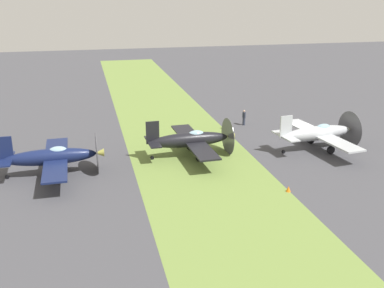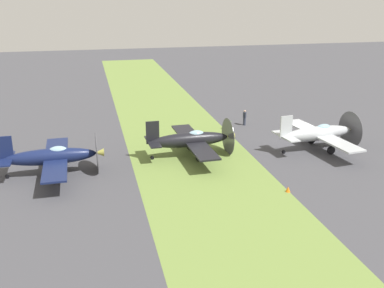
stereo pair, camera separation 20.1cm
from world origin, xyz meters
name	(u,v)px [view 2 (the right image)]	position (x,y,z in m)	size (l,w,h in m)	color
ground_plane	(302,141)	(0.00, 0.00, 0.00)	(160.00, 160.00, 0.00)	#424247
grass_verge	(187,150)	(0.00, -11.82, 0.00)	(120.00, 11.00, 0.01)	olive
airplane_lead	(319,133)	(2.54, 0.37, 1.59)	(10.70, 8.50, 3.79)	#B2B7BC
airplane_wingman	(191,140)	(1.61, -11.80, 1.56)	(10.41, 8.25, 3.72)	black
airplane_trail	(52,157)	(3.38, -23.81, 1.56)	(10.40, 8.27, 3.72)	#141E47
ground_crew_chief	(245,117)	(-6.79, -3.73, 0.91)	(0.63, 0.38, 1.73)	#2D3342
fuel_drum	(229,125)	(-5.67, -5.94, 0.45)	(0.60, 0.60, 0.90)	#476633
runway_marker_cone	(288,189)	(10.92, -6.43, 0.22)	(0.36, 0.36, 0.44)	orange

